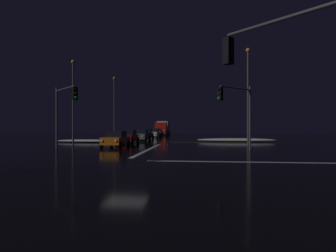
{
  "coord_description": "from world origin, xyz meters",
  "views": [
    {
      "loc": [
        4.36,
        -17.24,
        2.11
      ],
      "look_at": [
        1.32,
        12.04,
        2.07
      ],
      "focal_mm": 31.22,
      "sensor_mm": 36.0,
      "label": 1
    }
  ],
  "objects_px": {
    "sedan_black": "(146,134)",
    "sedan_orange": "(116,139)",
    "sedan_red": "(128,137)",
    "streetlamp_left_far": "(114,103)",
    "traffic_signal_nw": "(64,105)",
    "traffic_signal_se": "(292,62)",
    "box_truck": "(163,127)",
    "traffic_signal_ne": "(237,105)",
    "sedan_gray": "(141,135)",
    "streetlamp_left_near": "(73,96)",
    "sedan_silver": "(157,132)",
    "sedan_white": "(154,133)",
    "streetlamp_right_near": "(248,90)"
  },
  "relations": [
    {
      "from": "box_truck",
      "to": "traffic_signal_ne",
      "type": "height_order",
      "value": "traffic_signal_ne"
    },
    {
      "from": "sedan_orange",
      "to": "sedan_white",
      "type": "bearing_deg",
      "value": 89.45
    },
    {
      "from": "sedan_gray",
      "to": "streetlamp_left_near",
      "type": "bearing_deg",
      "value": -126.79
    },
    {
      "from": "sedan_red",
      "to": "sedan_silver",
      "type": "xyz_separation_m",
      "value": [
        0.16,
        23.73,
        0.0
      ]
    },
    {
      "from": "sedan_orange",
      "to": "streetlamp_right_near",
      "type": "bearing_deg",
      "value": 14.62
    },
    {
      "from": "sedan_red",
      "to": "traffic_signal_se",
      "type": "relative_size",
      "value": 0.72
    },
    {
      "from": "sedan_gray",
      "to": "sedan_white",
      "type": "relative_size",
      "value": 1.0
    },
    {
      "from": "traffic_signal_nw",
      "to": "traffic_signal_ne",
      "type": "height_order",
      "value": "traffic_signal_nw"
    },
    {
      "from": "sedan_orange",
      "to": "traffic_signal_nw",
      "type": "distance_m",
      "value": 5.83
    },
    {
      "from": "sedan_red",
      "to": "sedan_white",
      "type": "bearing_deg",
      "value": 88.47
    },
    {
      "from": "traffic_signal_se",
      "to": "sedan_white",
      "type": "bearing_deg",
      "value": 104.86
    },
    {
      "from": "sedan_gray",
      "to": "traffic_signal_nw",
      "type": "relative_size",
      "value": 0.76
    },
    {
      "from": "traffic_signal_nw",
      "to": "traffic_signal_ne",
      "type": "bearing_deg",
      "value": 0.69
    },
    {
      "from": "traffic_signal_ne",
      "to": "box_truck",
      "type": "bearing_deg",
      "value": 105.46
    },
    {
      "from": "sedan_white",
      "to": "sedan_black",
      "type": "bearing_deg",
      "value": -93.72
    },
    {
      "from": "traffic_signal_se",
      "to": "traffic_signal_ne",
      "type": "xyz_separation_m",
      "value": [
        0.2,
        14.98,
        -0.34
      ]
    },
    {
      "from": "traffic_signal_nw",
      "to": "streetlamp_right_near",
      "type": "relative_size",
      "value": 0.55
    },
    {
      "from": "box_truck",
      "to": "streetlamp_left_near",
      "type": "height_order",
      "value": "streetlamp_left_near"
    },
    {
      "from": "streetlamp_right_near",
      "to": "box_truck",
      "type": "bearing_deg",
      "value": 111.15
    },
    {
      "from": "sedan_gray",
      "to": "streetlamp_left_far",
      "type": "distance_m",
      "value": 11.13
    },
    {
      "from": "sedan_orange",
      "to": "box_truck",
      "type": "bearing_deg",
      "value": 89.84
    },
    {
      "from": "sedan_silver",
      "to": "traffic_signal_se",
      "type": "relative_size",
      "value": 0.72
    },
    {
      "from": "streetlamp_right_near",
      "to": "streetlamp_left_near",
      "type": "relative_size",
      "value": 1.08
    },
    {
      "from": "box_truck",
      "to": "streetlamp_left_far",
      "type": "relative_size",
      "value": 0.81
    },
    {
      "from": "sedan_red",
      "to": "streetlamp_right_near",
      "type": "bearing_deg",
      "value": -10.0
    },
    {
      "from": "sedan_black",
      "to": "sedan_orange",
      "type": "bearing_deg",
      "value": -89.49
    },
    {
      "from": "sedan_red",
      "to": "sedan_gray",
      "type": "relative_size",
      "value": 1.0
    },
    {
      "from": "sedan_silver",
      "to": "traffic_signal_se",
      "type": "xyz_separation_m",
      "value": [
        11.14,
        -47.54,
        3.36
      ]
    },
    {
      "from": "sedan_red",
      "to": "streetlamp_left_far",
      "type": "height_order",
      "value": "streetlamp_left_far"
    },
    {
      "from": "sedan_black",
      "to": "streetlamp_left_near",
      "type": "relative_size",
      "value": 0.46
    },
    {
      "from": "sedan_white",
      "to": "traffic_signal_ne",
      "type": "bearing_deg",
      "value": -66.91
    },
    {
      "from": "sedan_silver",
      "to": "streetlamp_left_far",
      "type": "xyz_separation_m",
      "value": [
        -5.79,
        -10.1,
        5.01
      ]
    },
    {
      "from": "traffic_signal_nw",
      "to": "traffic_signal_ne",
      "type": "distance_m",
      "value": 15.0
    },
    {
      "from": "traffic_signal_ne",
      "to": "sedan_orange",
      "type": "bearing_deg",
      "value": 165.04
    },
    {
      "from": "sedan_orange",
      "to": "traffic_signal_se",
      "type": "bearing_deg",
      "value": -58.41
    },
    {
      "from": "sedan_orange",
      "to": "traffic_signal_nw",
      "type": "relative_size",
      "value": 0.76
    },
    {
      "from": "sedan_gray",
      "to": "traffic_signal_se",
      "type": "xyz_separation_m",
      "value": [
        10.83,
        -29.6,
        3.36
      ]
    },
    {
      "from": "sedan_black",
      "to": "streetlamp_left_far",
      "type": "relative_size",
      "value": 0.42
    },
    {
      "from": "streetlamp_left_near",
      "to": "sedan_red",
      "type": "bearing_deg",
      "value": 22.83
    },
    {
      "from": "sedan_gray",
      "to": "traffic_signal_nw",
      "type": "height_order",
      "value": "traffic_signal_nw"
    },
    {
      "from": "sedan_red",
      "to": "streetlamp_left_near",
      "type": "height_order",
      "value": "streetlamp_left_near"
    },
    {
      "from": "sedan_silver",
      "to": "traffic_signal_ne",
      "type": "distance_m",
      "value": 34.61
    },
    {
      "from": "sedan_orange",
      "to": "sedan_white",
      "type": "distance_m",
      "value": 22.88
    },
    {
      "from": "box_truck",
      "to": "streetlamp_right_near",
      "type": "relative_size",
      "value": 0.81
    },
    {
      "from": "sedan_red",
      "to": "box_truck",
      "type": "relative_size",
      "value": 0.52
    },
    {
      "from": "sedan_black",
      "to": "traffic_signal_ne",
      "type": "relative_size",
      "value": 0.78
    },
    {
      "from": "sedan_red",
      "to": "sedan_black",
      "type": "xyz_separation_m",
      "value": [
        0.08,
        11.31,
        0.0
      ]
    },
    {
      "from": "sedan_silver",
      "to": "traffic_signal_se",
      "type": "distance_m",
      "value": 48.94
    },
    {
      "from": "sedan_black",
      "to": "streetlamp_right_near",
      "type": "relative_size",
      "value": 0.42
    },
    {
      "from": "box_truck",
      "to": "traffic_signal_nw",
      "type": "relative_size",
      "value": 1.46
    }
  ]
}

